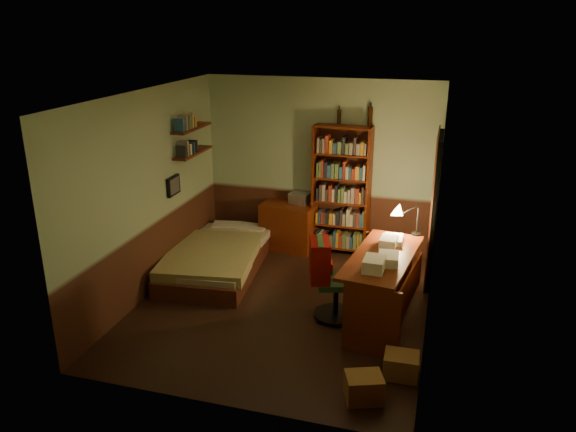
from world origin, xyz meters
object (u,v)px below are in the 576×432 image
(dresser, at_px, (288,227))
(cardboard_box_b, at_px, (401,365))
(cardboard_box_a, at_px, (364,387))
(office_chair, at_px, (337,274))
(desk, at_px, (380,289))
(mini_stereo, at_px, (300,198))
(bookshelf, at_px, (341,191))
(desk_lamp, at_px, (418,209))
(bed, at_px, (217,249))

(dresser, height_order, cardboard_box_b, dresser)
(cardboard_box_a, bearing_deg, office_chair, 111.35)
(desk, xyz_separation_m, cardboard_box_a, (0.05, -1.51, -0.29))
(mini_stereo, bearing_deg, desk, -38.61)
(bookshelf, xyz_separation_m, cardboard_box_a, (0.90, -3.40, -0.85))
(desk, bearing_deg, dresser, 139.70)
(desk, bearing_deg, cardboard_box_a, -80.65)
(desk, bearing_deg, bookshelf, 121.59)
(office_chair, bearing_deg, bookshelf, 83.04)
(mini_stereo, height_order, office_chair, office_chair)
(office_chair, bearing_deg, dresser, 104.34)
(desk, distance_m, cardboard_box_a, 1.54)
(mini_stereo, bearing_deg, desk_lamp, -18.87)
(dresser, distance_m, desk_lamp, 2.37)
(dresser, relative_size, bookshelf, 0.42)
(bed, relative_size, dresser, 2.57)
(bed, relative_size, desk_lamp, 3.07)
(bookshelf, height_order, office_chair, bookshelf)
(desk_lamp, bearing_deg, bookshelf, 121.87)
(dresser, bearing_deg, desk_lamp, -19.09)
(bed, xyz_separation_m, office_chair, (1.89, -0.88, 0.26))
(office_chair, relative_size, cardboard_box_b, 3.35)
(bookshelf, bearing_deg, bed, -139.37)
(desk_lamp, xyz_separation_m, cardboard_box_b, (0.03, -1.81, -1.06))
(mini_stereo, bearing_deg, office_chair, -50.20)
(bookshelf, xyz_separation_m, desk, (0.85, -1.89, -0.56))
(mini_stereo, xyz_separation_m, cardboard_box_b, (1.84, -2.97, -0.68))
(dresser, distance_m, desk, 2.44)
(mini_stereo, height_order, desk, mini_stereo)
(mini_stereo, distance_m, cardboard_box_b, 3.56)
(bed, height_order, mini_stereo, mini_stereo)
(office_chair, height_order, cardboard_box_a, office_chair)
(mini_stereo, distance_m, desk, 2.47)
(desk, bearing_deg, bed, 168.81)
(dresser, height_order, desk, desk)
(desk_lamp, bearing_deg, cardboard_box_b, -103.52)
(desk, height_order, cardboard_box_b, desk)
(bed, distance_m, cardboard_box_b, 3.32)
(desk, xyz_separation_m, office_chair, (-0.51, -0.07, 0.15))
(cardboard_box_a, bearing_deg, bookshelf, 104.81)
(bed, height_order, office_chair, office_chair)
(mini_stereo, relative_size, cardboard_box_a, 0.85)
(office_chair, height_order, cardboard_box_b, office_chair)
(bed, bearing_deg, desk, -24.07)
(dresser, relative_size, cardboard_box_b, 2.40)
(dresser, height_order, cardboard_box_a, dresser)
(desk, bearing_deg, office_chair, -164.55)
(mini_stereo, distance_m, bookshelf, 0.67)
(bookshelf, bearing_deg, desk, -60.19)
(bed, distance_m, desk, 2.53)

